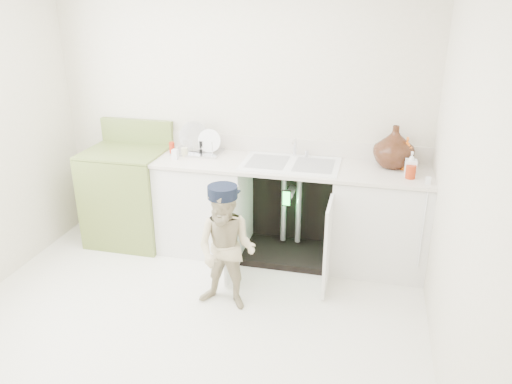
# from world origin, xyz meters

# --- Properties ---
(ground) EXTENTS (3.50, 3.50, 0.00)m
(ground) POSITION_xyz_m (0.00, 0.00, 0.00)
(ground) COLOR beige
(ground) RESTS_ON ground
(room_shell) EXTENTS (6.00, 5.50, 1.26)m
(room_shell) POSITION_xyz_m (0.00, 0.00, 1.25)
(room_shell) COLOR beige
(room_shell) RESTS_ON ground
(counter_run) EXTENTS (2.44, 1.02, 1.26)m
(counter_run) POSITION_xyz_m (0.59, 1.21, 0.48)
(counter_run) COLOR white
(counter_run) RESTS_ON ground
(avocado_stove) EXTENTS (0.74, 0.65, 1.15)m
(avocado_stove) POSITION_xyz_m (-1.02, 1.18, 0.47)
(avocado_stove) COLOR olive
(avocado_stove) RESTS_ON ground
(repair_worker) EXTENTS (0.65, 0.78, 1.00)m
(repair_worker) POSITION_xyz_m (0.23, 0.29, 0.50)
(repair_worker) COLOR tan
(repair_worker) RESTS_ON ground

